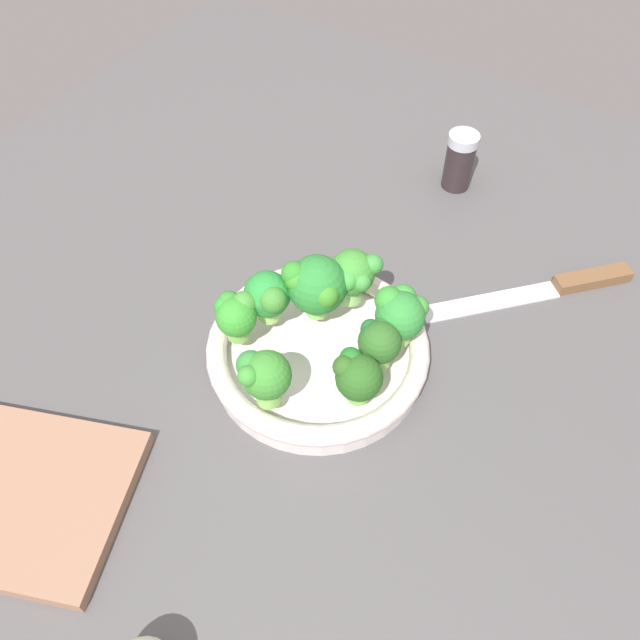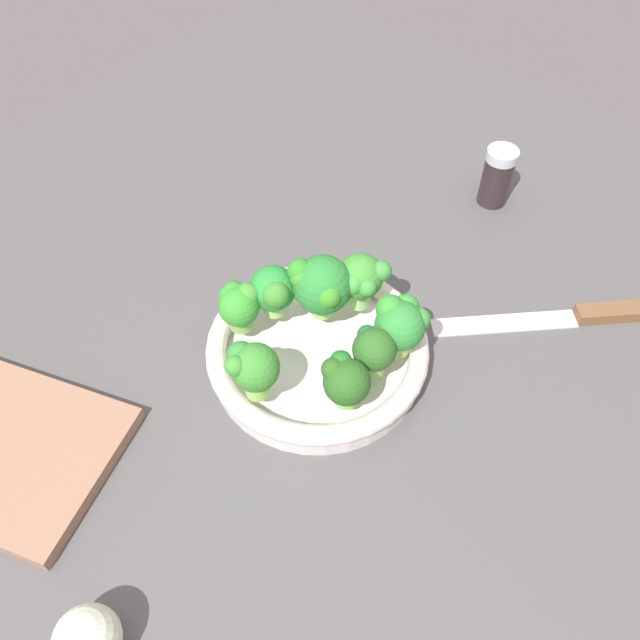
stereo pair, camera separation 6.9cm
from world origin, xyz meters
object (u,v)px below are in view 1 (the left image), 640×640
object	(u,v)px
knife	(556,287)
broccoli_floret_7	(379,341)
broccoli_floret_4	(264,375)
broccoli_floret_5	(268,295)
pepper_shaker	(460,160)
broccoli_floret_2	(315,285)
broccoli_floret_6	(357,376)
broccoli_floret_3	(236,313)
broccoli_floret_1	(400,313)
broccoli_floret_0	(353,274)
bowl	(320,349)

from	to	relation	value
knife	broccoli_floret_7	bearing A→B (deg)	-117.35
broccoli_floret_4	broccoli_floret_5	bearing A→B (deg)	122.68
broccoli_floret_4	pepper_shaker	distance (cm)	45.31
broccoli_floret_2	broccoli_floret_6	world-z (taller)	broccoli_floret_2
broccoli_floret_3	broccoli_floret_6	size ratio (longest dim) A/B	1.00
broccoli_floret_1	broccoli_floret_5	xyz separation A→B (cm)	(-13.04, -5.06, -0.21)
broccoli_floret_0	broccoli_floret_4	world-z (taller)	broccoli_floret_0
broccoli_floret_6	knife	bearing A→B (deg)	67.08
broccoli_floret_1	broccoli_floret_6	bearing A→B (deg)	-90.23
broccoli_floret_1	broccoli_floret_4	bearing A→B (deg)	-117.94
knife	bowl	bearing A→B (deg)	-127.97
bowl	broccoli_floret_4	world-z (taller)	broccoli_floret_4
broccoli_floret_3	knife	xyz separation A→B (cm)	(26.58, 28.13, -6.72)
broccoli_floret_2	pepper_shaker	distance (cm)	33.45
broccoli_floret_2	broccoli_floret_5	xyz separation A→B (cm)	(-3.88, -3.22, -0.81)
broccoli_floret_2	pepper_shaker	bearing A→B (deg)	85.86
bowl	pepper_shaker	bearing A→B (deg)	89.85
bowl	broccoli_floret_3	size ratio (longest dim) A/B	4.36
broccoli_floret_2	knife	bearing A→B (deg)	45.38
broccoli_floret_5	pepper_shaker	size ratio (longest dim) A/B	0.75
broccoli_floret_5	broccoli_floret_7	world-z (taller)	broccoli_floret_5
bowl	broccoli_floret_3	xyz separation A→B (cm)	(-7.80, -4.07, 5.23)
broccoli_floret_0	broccoli_floret_1	size ratio (longest dim) A/B	1.02
broccoli_floret_2	broccoli_floret_6	distance (cm)	11.52
broccoli_floret_4	broccoli_floret_3	bearing A→B (deg)	144.08
broccoli_floret_0	broccoli_floret_7	xyz separation A→B (cm)	(6.50, -5.98, -0.76)
broccoli_floret_1	broccoli_floret_7	distance (cm)	4.04
broccoli_floret_0	broccoli_floret_2	xyz separation A→B (cm)	(-2.42, -3.83, 0.45)
broccoli_floret_0	pepper_shaker	xyz separation A→B (cm)	(-0.03, 29.25, -3.84)
broccoli_floret_6	pepper_shaker	bearing A→B (deg)	99.55
broccoli_floret_7	pepper_shaker	size ratio (longest dim) A/B	0.68
broccoli_floret_3	pepper_shaker	distance (cm)	40.75
knife	broccoli_floret_6	bearing A→B (deg)	-112.92
broccoli_floret_4	broccoli_floret_6	world-z (taller)	broccoli_floret_4
broccoli_floret_7	knife	size ratio (longest dim) A/B	0.27
knife	broccoli_floret_4	bearing A→B (deg)	-120.00
broccoli_floret_7	broccoli_floret_0	bearing A→B (deg)	137.39
broccoli_floret_7	broccoli_floret_3	bearing A→B (deg)	-162.20
broccoli_floret_6	broccoli_floret_0	bearing A→B (deg)	121.94
broccoli_floret_3	broccoli_floret_1	bearing A→B (deg)	30.44
bowl	broccoli_floret_7	xyz separation A→B (cm)	(6.62, 0.56, 5.23)
broccoli_floret_3	broccoli_floret_5	world-z (taller)	broccoli_floret_5
knife	broccoli_floret_2	bearing A→B (deg)	-134.62
broccoli_floret_2	broccoli_floret_1	bearing A→B (deg)	11.37
broccoli_floret_1	knife	size ratio (longest dim) A/B	0.32
bowl	broccoli_floret_7	size ratio (longest dim) A/B	4.26
broccoli_floret_5	broccoli_floret_3	bearing A→B (deg)	-114.51
broccoli_floret_6	knife	distance (cm)	31.40
broccoli_floret_2	broccoli_floret_5	distance (cm)	5.11
broccoli_floret_1	knife	xyz separation A→B (cm)	(11.92, 19.51, -7.33)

